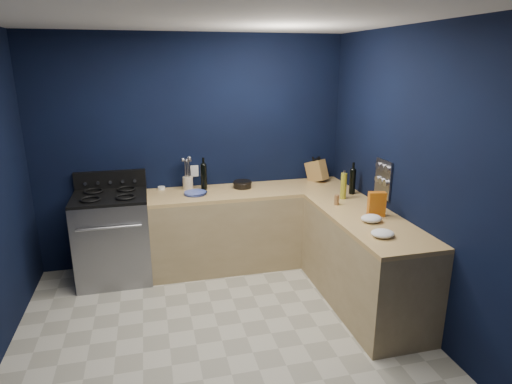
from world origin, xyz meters
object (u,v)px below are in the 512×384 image
object	(u,v)px
utensil_crock	(188,183)
crouton_bag	(377,204)
knife_block	(317,171)
gas_range	(114,239)
plate_stack	(195,193)

from	to	relation	value
utensil_crock	crouton_bag	xyz separation A→B (m)	(1.62, -1.33, 0.04)
knife_block	gas_range	bearing A→B (deg)	153.64
utensil_crock	knife_block	world-z (taller)	knife_block
gas_range	utensil_crock	size ratio (longest dim) A/B	6.40
gas_range	utensil_crock	distance (m)	1.00
gas_range	utensil_crock	xyz separation A→B (m)	(0.84, 0.21, 0.51)
utensil_crock	knife_block	xyz separation A→B (m)	(1.55, -0.01, 0.05)
plate_stack	utensil_crock	bearing A→B (deg)	103.30
crouton_bag	utensil_crock	bearing A→B (deg)	152.68
gas_range	crouton_bag	world-z (taller)	crouton_bag
utensil_crock	crouton_bag	distance (m)	2.10
gas_range	knife_block	xyz separation A→B (m)	(2.39, 0.20, 0.56)
knife_block	crouton_bag	xyz separation A→B (m)	(0.07, -1.33, -0.01)
knife_block	crouton_bag	world-z (taller)	knife_block
plate_stack	crouton_bag	xyz separation A→B (m)	(1.57, -1.11, 0.10)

